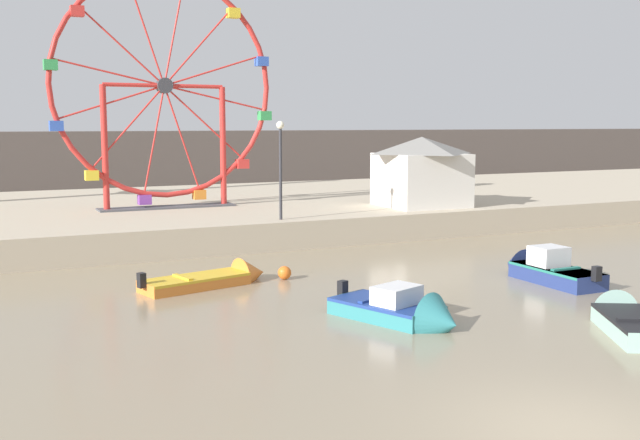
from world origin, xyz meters
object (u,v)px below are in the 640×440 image
motorboat_teal_painted (406,312)px  carnival_booth_white_ticket (421,170)px  promenade_lamp_near (280,156)px  motorboat_seafoam (626,319)px  mooring_buoy_orange (285,273)px  ferris_wheel_red_frame (164,91)px  motorboat_navy_blue (543,269)px  motorboat_orange_hull (218,278)px

motorboat_teal_painted → carnival_booth_white_ticket: (9.59, 13.93, 2.55)m
promenade_lamp_near → motorboat_seafoam: bearing=-79.1°
mooring_buoy_orange → ferris_wheel_red_frame: bearing=93.4°
motorboat_navy_blue → motorboat_orange_hull: motorboat_navy_blue is taller
motorboat_orange_hull → mooring_buoy_orange: size_ratio=10.13×
ferris_wheel_red_frame → promenade_lamp_near: size_ratio=2.68×
motorboat_seafoam → ferris_wheel_red_frame: bearing=45.3°
mooring_buoy_orange → motorboat_seafoam: bearing=-60.1°
motorboat_seafoam → mooring_buoy_orange: 10.48m
motorboat_navy_blue → motorboat_teal_painted: bearing=111.5°
motorboat_orange_hull → carnival_booth_white_ticket: (12.47, 7.48, 2.63)m
carnival_booth_white_ticket → mooring_buoy_orange: bearing=-140.9°
motorboat_teal_painted → carnival_booth_white_ticket: size_ratio=0.95×
ferris_wheel_red_frame → carnival_booth_white_ticket: size_ratio=2.61×
motorboat_orange_hull → promenade_lamp_near: promenade_lamp_near is taller
motorboat_navy_blue → motorboat_orange_hull: (-9.69, 3.87, -0.15)m
promenade_lamp_near → mooring_buoy_orange: size_ratio=9.01×
motorboat_teal_painted → motorboat_navy_blue: motorboat_navy_blue is taller
motorboat_teal_painted → motorboat_seafoam: bearing=38.5°
ferris_wheel_red_frame → motorboat_orange_hull: bearing=-97.1°
ferris_wheel_red_frame → mooring_buoy_orange: ferris_wheel_red_frame is taller
promenade_lamp_near → motorboat_teal_painted: bearing=-97.9°
carnival_booth_white_ticket → promenade_lamp_near: size_ratio=1.03×
motorboat_orange_hull → mooring_buoy_orange: bearing=-18.2°
motorboat_teal_painted → motorboat_navy_blue: bearing=90.9°
motorboat_seafoam → motorboat_teal_painted: bearing=88.0°
motorboat_teal_painted → mooring_buoy_orange: 6.31m
motorboat_navy_blue → motorboat_seafoam: (-2.26, -5.40, -0.10)m
mooring_buoy_orange → motorboat_navy_blue: bearing=-26.2°
motorboat_navy_blue → carnival_booth_white_ticket: bearing=-13.0°
motorboat_navy_blue → mooring_buoy_orange: size_ratio=9.43×
carnival_booth_white_ticket → mooring_buoy_orange: size_ratio=9.26×
motorboat_orange_hull → ferris_wheel_red_frame: 13.52m
motorboat_teal_painted → ferris_wheel_red_frame: bearing=164.5°
motorboat_seafoam → motorboat_orange_hull: motorboat_seafoam is taller
motorboat_navy_blue → motorboat_orange_hull: size_ratio=0.93×
carnival_booth_white_ticket → mooring_buoy_orange: 13.07m
ferris_wheel_red_frame → carnival_booth_white_ticket: ferris_wheel_red_frame is taller
mooring_buoy_orange → motorboat_teal_painted: bearing=-83.9°
carnival_booth_white_ticket → promenade_lamp_near: promenade_lamp_near is taller
motorboat_teal_painted → motorboat_orange_hull: (-2.88, 6.46, -0.08)m
motorboat_teal_painted → ferris_wheel_red_frame: size_ratio=0.36×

